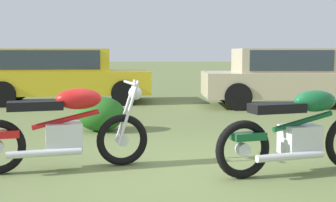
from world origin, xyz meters
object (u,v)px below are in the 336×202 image
car_beige (285,74)px  shrub_low (100,114)px  motorcycle_green (300,131)px  motorcycle_red (64,129)px  car_yellow (59,71)px

car_beige → shrub_low: 5.44m
motorcycle_green → shrub_low: motorcycle_green is taller
motorcycle_green → shrub_low: (-2.62, 2.71, -0.18)m
car_beige → shrub_low: bearing=-140.1°
motorcycle_green → car_beige: bearing=59.0°
car_beige → shrub_low: size_ratio=5.09×
motorcycle_red → motorcycle_green: bearing=-19.9°
motorcycle_red → car_beige: car_beige is taller
car_yellow → car_beige: size_ratio=1.07×
motorcycle_red → shrub_low: size_ratio=2.35×
car_beige → shrub_low: car_beige is taller
motorcycle_green → car_beige: 6.46m
motorcycle_green → car_beige: (1.45, 6.29, 0.32)m
motorcycle_red → car_beige: 7.39m
motorcycle_red → car_yellow: (-1.70, 6.95, 0.36)m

